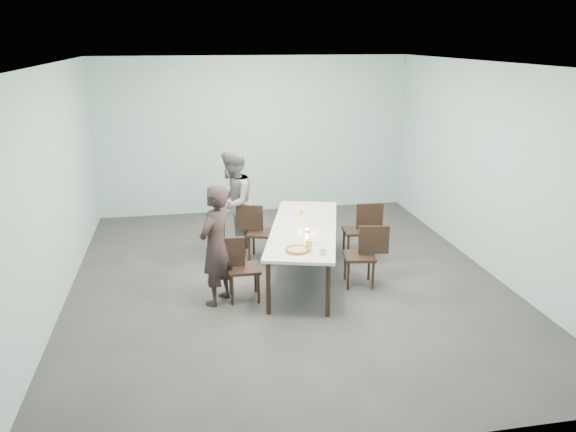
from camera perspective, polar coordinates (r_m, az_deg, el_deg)
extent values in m
plane|color=#333335|center=(8.08, -0.12, -6.57)|extent=(7.00, 7.00, 0.00)
cube|color=#A7CED2|center=(10.98, -3.49, 8.14)|extent=(6.00, 0.02, 3.00)
cube|color=#A7CED2|center=(4.37, 8.32, -7.17)|extent=(6.00, 0.02, 3.00)
cube|color=#A7CED2|center=(7.65, -22.83, 2.51)|extent=(0.02, 7.00, 3.00)
cube|color=#A7CED2|center=(8.64, 19.90, 4.46)|extent=(0.02, 7.00, 3.00)
cube|color=white|center=(7.37, -0.14, 15.20)|extent=(6.00, 7.00, 0.02)
cube|color=white|center=(7.98, 1.64, -1.27)|extent=(1.56, 2.75, 0.04)
cylinder|color=black|center=(7.02, -2.01, -7.32)|extent=(0.06, 0.06, 0.71)
cylinder|color=black|center=(9.27, -0.22, -0.94)|extent=(0.06, 0.06, 0.71)
cylinder|color=black|center=(6.98, 4.09, -7.53)|extent=(0.06, 0.06, 0.71)
cylinder|color=black|center=(9.24, 4.36, -1.07)|extent=(0.06, 0.06, 0.71)
cube|color=black|center=(7.41, -4.51, -5.34)|extent=(0.43, 0.43, 0.04)
cube|color=black|center=(7.31, -6.05, -3.69)|extent=(0.42, 0.05, 0.40)
cylinder|color=black|center=(7.34, -5.68, -7.55)|extent=(0.04, 0.04, 0.41)
cylinder|color=black|center=(7.64, -5.87, -6.47)|extent=(0.04, 0.04, 0.41)
cylinder|color=black|center=(7.36, -3.02, -7.38)|extent=(0.04, 0.04, 0.41)
cylinder|color=black|center=(7.67, -3.32, -6.32)|extent=(0.04, 0.04, 0.41)
cube|color=black|center=(8.70, -2.67, -1.73)|extent=(0.53, 0.53, 0.04)
cube|color=black|center=(8.66, -3.93, -0.17)|extent=(0.41, 0.17, 0.40)
cylinder|color=black|center=(8.65, -3.97, -3.45)|extent=(0.04, 0.04, 0.41)
cylinder|color=black|center=(8.96, -3.51, -2.67)|extent=(0.04, 0.04, 0.41)
cylinder|color=black|center=(8.59, -1.75, -3.58)|extent=(0.04, 0.04, 0.41)
cylinder|color=black|center=(8.90, -1.37, -2.79)|extent=(0.04, 0.04, 0.41)
cube|color=black|center=(7.85, 7.26, -4.08)|extent=(0.48, 0.48, 0.04)
cube|color=black|center=(7.79, 8.71, -2.41)|extent=(0.42, 0.11, 0.40)
cylinder|color=black|center=(8.11, 8.22, -5.08)|extent=(0.04, 0.04, 0.41)
cylinder|color=black|center=(7.81, 8.62, -6.05)|extent=(0.04, 0.04, 0.41)
cylinder|color=black|center=(8.07, 5.83, -5.13)|extent=(0.04, 0.04, 0.41)
cylinder|color=black|center=(7.76, 6.13, -6.11)|extent=(0.04, 0.04, 0.41)
cube|color=black|center=(8.85, 7.04, -1.51)|extent=(0.45, 0.45, 0.04)
cube|color=black|center=(8.82, 8.30, 0.01)|extent=(0.42, 0.07, 0.40)
cylinder|color=black|center=(9.12, 7.79, -2.45)|extent=(0.04, 0.04, 0.41)
cylinder|color=black|center=(8.81, 8.31, -3.21)|extent=(0.04, 0.04, 0.41)
cylinder|color=black|center=(9.04, 5.70, -2.54)|extent=(0.04, 0.04, 0.41)
cylinder|color=black|center=(8.73, 6.14, -3.31)|extent=(0.04, 0.04, 0.41)
imported|color=black|center=(7.22, -7.34, -2.99)|extent=(0.64, 0.69, 1.58)
imported|color=slate|center=(8.83, -5.64, 1.33)|extent=(0.88, 0.99, 1.69)
cylinder|color=white|center=(7.08, 0.99, -3.56)|extent=(0.34, 0.34, 0.01)
cylinder|color=#DDBF7D|center=(7.07, 0.99, -3.46)|extent=(0.30, 0.30, 0.01)
torus|color=brown|center=(7.07, 0.99, -3.43)|extent=(0.32, 0.32, 0.03)
cylinder|color=white|center=(7.41, 2.78, -2.59)|extent=(0.18, 0.18, 0.01)
cylinder|color=yellow|center=(7.05, 2.16, -3.08)|extent=(0.08, 0.08, 0.15)
cylinder|color=silver|center=(6.97, 3.54, -3.61)|extent=(0.08, 0.08, 0.09)
cylinder|color=silver|center=(7.76, 1.94, -1.52)|extent=(0.06, 0.06, 0.03)
cylinder|color=orange|center=(7.75, 1.94, -1.36)|extent=(0.04, 0.04, 0.01)
cylinder|color=yellow|center=(8.53, 1.33, 0.43)|extent=(0.07, 0.07, 0.08)
cube|color=silver|center=(8.80, 1.14, 0.73)|extent=(0.35, 0.29, 0.01)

